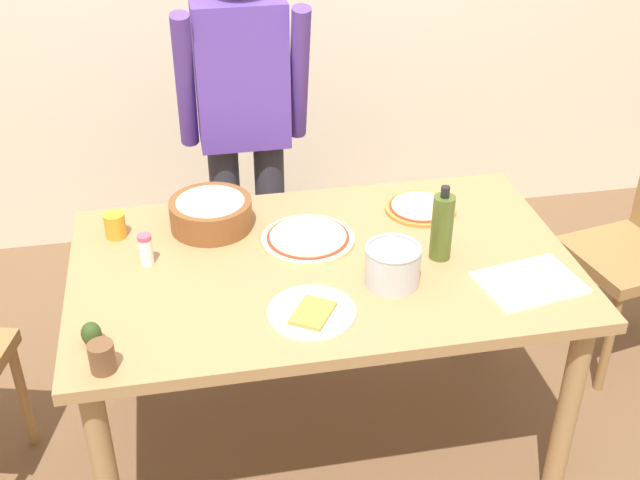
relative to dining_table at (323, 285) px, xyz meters
name	(u,v)px	position (x,y,z in m)	size (l,w,h in m)	color
ground	(323,433)	(0.00, 0.00, -0.67)	(8.00, 8.00, 0.00)	brown
dining_table	(323,285)	(0.00, 0.00, 0.00)	(1.60, 0.96, 0.76)	#A37A4C
person_cook	(244,120)	(-0.16, 0.76, 0.27)	(0.49, 0.25, 1.62)	#2D2D38
pizza_raw_on_board	(308,238)	(-0.02, 0.13, 0.10)	(0.31, 0.31, 0.02)	beige
pizza_cooked_on_tray	(420,208)	(0.40, 0.26, 0.10)	(0.25, 0.25, 0.02)	#C67A33
plate_with_slice	(312,312)	(-0.09, -0.27, 0.10)	(0.26, 0.26, 0.02)	white
popcorn_bowl	(211,211)	(-0.33, 0.29, 0.15)	(0.28, 0.28, 0.11)	brown
olive_oil_bottle	(442,227)	(0.37, -0.04, 0.20)	(0.07, 0.07, 0.26)	#47561E
steel_pot	(393,265)	(0.18, -0.16, 0.16)	(0.17, 0.17, 0.13)	#B7B7BC
cup_orange	(115,225)	(-0.65, 0.28, 0.13)	(0.07, 0.07, 0.09)	orange
cup_small_brown	(102,357)	(-0.67, -0.40, 0.13)	(0.07, 0.07, 0.09)	brown
salt_shaker	(146,250)	(-0.55, 0.09, 0.14)	(0.04, 0.04, 0.11)	white
cutting_board_white	(529,283)	(0.60, -0.24, 0.10)	(0.30, 0.22, 0.01)	white
avocado	(91,334)	(-0.70, -0.29, 0.13)	(0.06, 0.06, 0.07)	#2D4219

